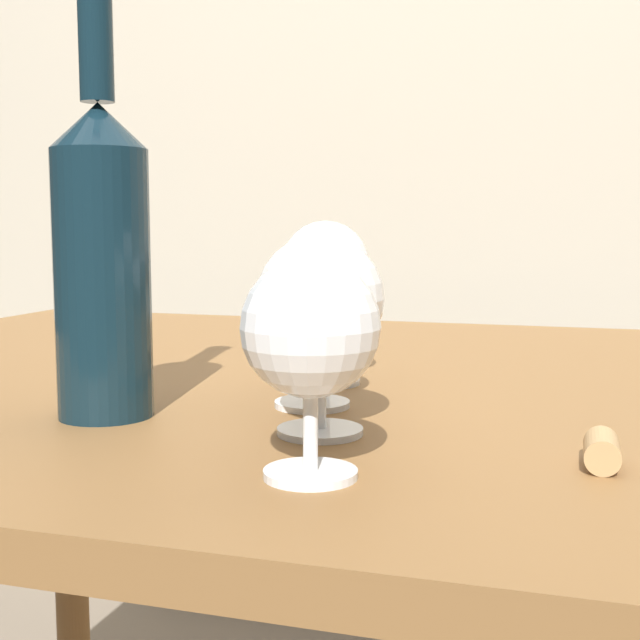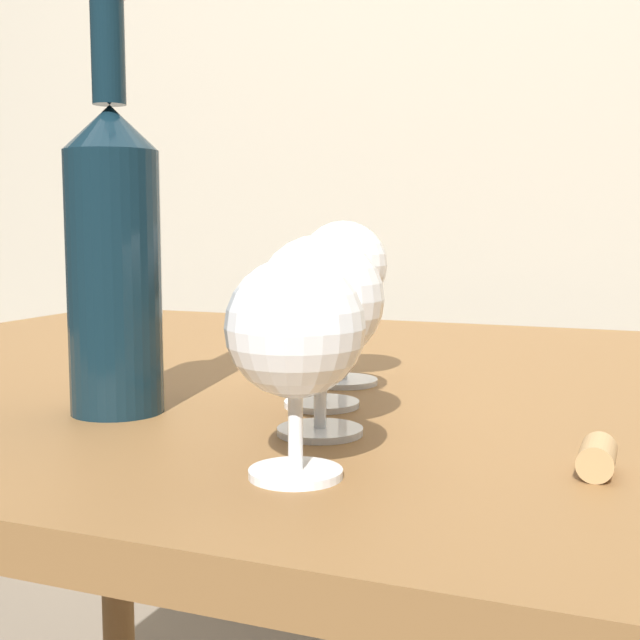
# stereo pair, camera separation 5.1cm
# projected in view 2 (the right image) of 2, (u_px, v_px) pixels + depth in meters

# --- Properties ---
(back_wall) EXTENTS (5.00, 0.08, 2.60)m
(back_wall) POSITION_uv_depth(u_px,v_px,m) (547.00, 40.00, 1.78)
(back_wall) COLOR #B2A893
(back_wall) RESTS_ON ground_plane
(dining_table) EXTENTS (1.39, 0.94, 0.77)m
(dining_table) POSITION_uv_depth(u_px,v_px,m) (394.00, 463.00, 0.85)
(dining_table) COLOR brown
(dining_table) RESTS_ON ground_plane
(wine_glass_port) EXTENTS (0.08, 0.08, 0.13)m
(wine_glass_port) POSITION_uv_depth(u_px,v_px,m) (295.00, 332.00, 0.50)
(wine_glass_port) COLOR white
(wine_glass_port) RESTS_ON dining_table
(wine_glass_empty) EXTENTS (0.09, 0.09, 0.14)m
(wine_glass_empty) POSITION_uv_depth(u_px,v_px,m) (320.00, 303.00, 0.60)
(wine_glass_empty) COLOR white
(wine_glass_empty) RESTS_ON dining_table
(wine_glass_rose) EXTENTS (0.08, 0.08, 0.14)m
(wine_glass_rose) POSITION_uv_depth(u_px,v_px,m) (322.00, 295.00, 0.69)
(wine_glass_rose) COLOR white
(wine_glass_rose) RESTS_ON dining_table
(wine_glass_pinot) EXTENTS (0.08, 0.08, 0.15)m
(wine_glass_pinot) POSITION_uv_depth(u_px,v_px,m) (343.00, 269.00, 0.79)
(wine_glass_pinot) COLOR white
(wine_glass_pinot) RESTS_ON dining_table
(wine_bottle) EXTENTS (0.07, 0.07, 0.33)m
(wine_bottle) POSITION_uv_depth(u_px,v_px,m) (114.00, 252.00, 0.67)
(wine_bottle) COLOR #0F232D
(wine_bottle) RESTS_ON dining_table
(cork) EXTENTS (0.02, 0.04, 0.02)m
(cork) POSITION_uv_depth(u_px,v_px,m) (597.00, 457.00, 0.51)
(cork) COLOR tan
(cork) RESTS_ON dining_table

